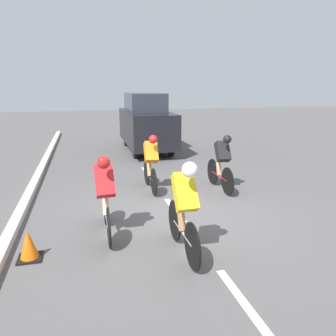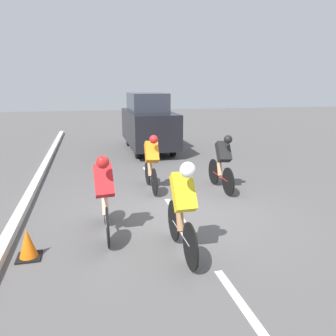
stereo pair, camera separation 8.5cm
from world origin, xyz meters
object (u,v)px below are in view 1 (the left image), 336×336
object	(u,v)px
traffic_cone	(29,245)
cyclist_red	(105,194)
cyclist_orange	(151,161)
support_car	(146,123)
cyclist_black	(222,161)
cyclist_yellow	(185,206)

from	to	relation	value
traffic_cone	cyclist_red	bearing A→B (deg)	-156.94
cyclist_orange	traffic_cone	world-z (taller)	cyclist_orange
cyclist_red	support_car	distance (m)	8.01
cyclist_orange	traffic_cone	size ratio (longest dim) A/B	3.32
support_car	cyclist_red	bearing A→B (deg)	74.23
support_car	traffic_cone	bearing A→B (deg)	67.50
support_car	traffic_cone	size ratio (longest dim) A/B	8.94
cyclist_orange	cyclist_black	bearing A→B (deg)	166.85
cyclist_orange	support_car	world-z (taller)	support_car
cyclist_black	cyclist_yellow	world-z (taller)	cyclist_yellow
cyclist_black	cyclist_red	distance (m)	3.64
cyclist_black	support_car	size ratio (longest dim) A/B	0.38
cyclist_red	cyclist_yellow	xyz separation A→B (m)	(-1.14, 1.01, 0.04)
cyclist_black	cyclist_red	size ratio (longest dim) A/B	0.99
support_car	cyclist_yellow	bearing A→B (deg)	83.21
cyclist_red	cyclist_yellow	size ratio (longest dim) A/B	1.00
cyclist_red	support_car	world-z (taller)	support_car
cyclist_orange	support_car	distance (m)	5.40
support_car	cyclist_orange	bearing A→B (deg)	80.58
cyclist_black	support_car	xyz separation A→B (m)	(0.88, -5.72, 0.40)
cyclist_yellow	support_car	bearing A→B (deg)	-96.79
support_car	cyclist_black	bearing A→B (deg)	98.70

